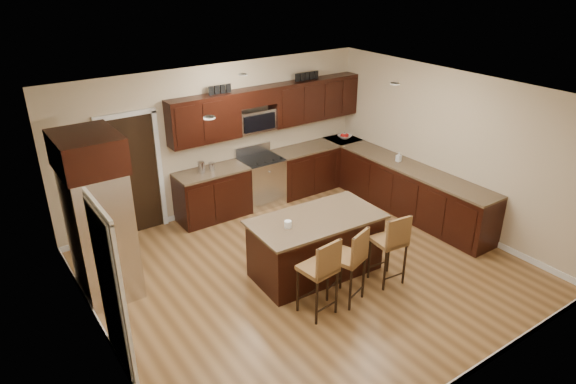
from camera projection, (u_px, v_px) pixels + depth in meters
floor at (309, 272)px, 7.80m from camera, size 6.00×6.00×0.00m
ceiling at (313, 97)px, 6.66m from camera, size 6.00×6.00×0.00m
wall_back at (219, 139)px, 9.28m from camera, size 6.00×0.00×6.00m
wall_left at (95, 256)px, 5.67m from camera, size 0.00×5.50×5.50m
wall_right at (450, 150)px, 8.79m from camera, size 0.00×5.50×5.50m
base_cabinets at (344, 184)px, 9.67m from camera, size 4.02×3.96×0.92m
upper_cabinets at (272, 106)px, 9.49m from camera, size 4.00×0.33×0.80m
range at (261, 181)px, 9.78m from camera, size 0.76×0.64×1.11m
microwave at (255, 121)px, 9.41m from camera, size 0.76×0.31×0.40m
doorway at (133, 176)px, 8.55m from camera, size 0.85×0.03×2.06m
pantry_door at (110, 293)px, 5.60m from camera, size 0.03×0.80×2.04m
letter_decor at (265, 83)px, 9.23m from camera, size 2.20×0.03×0.15m
island at (315, 247)px, 7.63m from camera, size 1.99×1.12×0.92m
stool_left at (321, 269)px, 6.59m from camera, size 0.47×0.47×1.14m
stool_mid at (351, 258)px, 6.86m from camera, size 0.53×0.53×1.12m
stool_right at (392, 241)px, 7.25m from camera, size 0.46×0.46×1.12m
refrigerator at (98, 215)px, 6.88m from camera, size 0.79×1.00×2.35m
floor_mat at (294, 215)px, 9.48m from camera, size 0.85×0.62×0.01m
fruit_bowl at (345, 137)px, 10.65m from camera, size 0.34×0.34×0.07m
soap_bottle at (399, 157)px, 9.43m from camera, size 0.09×0.09×0.18m
canister_tall at (201, 167)px, 8.92m from camera, size 0.12×0.12×0.21m
canister_short at (212, 167)px, 9.03m from camera, size 0.11×0.11×0.15m
island_jar at (288, 224)px, 7.14m from camera, size 0.10×0.10×0.10m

